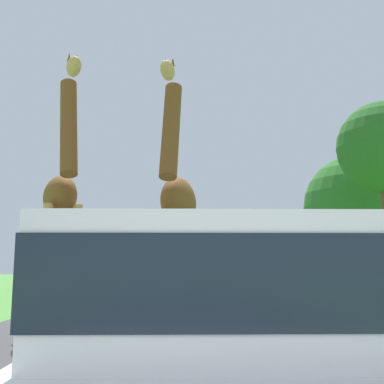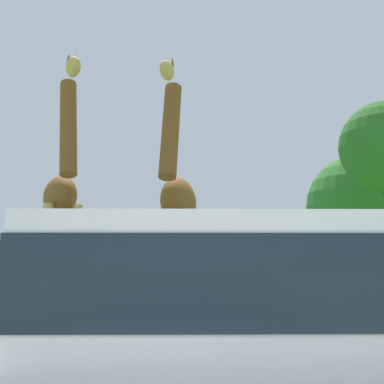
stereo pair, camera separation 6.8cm
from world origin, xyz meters
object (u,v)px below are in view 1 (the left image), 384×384
Objects in this scene: giraffe_near_road at (178,206)px; car_lead_maroon at (234,359)px; car_queue_right at (136,278)px; car_queue_left at (216,281)px; car_far_ahead at (222,276)px; tree_right_cluster at (384,149)px; giraffe_companion at (60,202)px; tree_centre_back at (357,207)px.

car_lead_maroon is (0.35, -6.54, -1.66)m from giraffe_near_road.
car_queue_right is 5.28m from car_queue_left.
car_far_ahead is 0.53× the size of tree_right_cluster.
car_far_ahead is at bearing 85.21° from car_lead_maroon.
tree_right_cluster reaches higher than car_queue_right.
giraffe_companion reaches higher than car_lead_maroon.
car_lead_maroon reaches higher than car_queue_left.
giraffe_companion is 22.07m from tree_centre_back.
car_queue_right is 0.46× the size of tree_right_cluster.
giraffe_companion is (-2.17, -0.38, 0.01)m from giraffe_near_road.
tree_right_cluster is (9.15, 11.49, 4.04)m from giraffe_near_road.
giraffe_companion is at bearing -124.08° from tree_centre_back.
tree_centre_back is at bearing -111.67° from giraffe_near_road.
car_queue_left is at bearing -90.33° from giraffe_near_road.
tree_right_cluster is (-0.98, -6.32, 1.85)m from tree_centre_back.
car_queue_left is (1.46, 10.01, -1.73)m from giraffe_near_road.
tree_centre_back is at bearing 68.12° from car_lead_maroon.
tree_centre_back reaches higher than car_far_ahead.
giraffe_companion is at bearing 112.26° from car_lead_maroon.
car_lead_maroon is (2.52, -6.16, -1.67)m from giraffe_companion.
giraffe_near_road is at bearing -81.67° from car_queue_right.
car_far_ahead is (4.54, 17.86, -1.72)m from giraffe_companion.
car_far_ahead reaches higher than car_queue_right.
car_queue_right is at bearing 131.56° from car_queue_left.
giraffe_near_road is at bearing 93.05° from car_lead_maroon.
tree_centre_back is at bearing -144.10° from giraffe_companion.
giraffe_companion is 1.12× the size of car_queue_left.
giraffe_near_road is 0.65× the size of tree_centre_back.
tree_right_cluster is at bearing -41.44° from car_far_ahead.
giraffe_companion is at bearing 17.81° from giraffe_near_road.
car_lead_maroon is at bearing -94.79° from car_far_ahead.
tree_right_cluster is at bearing 10.91° from car_queue_left.
car_queue_right is at bearing -73.71° from giraffe_near_road.
tree_right_cluster is (6.79, -5.99, 5.74)m from car_far_ahead.
giraffe_companion is 1.23× the size of car_queue_right.
car_queue_left is at bearing -138.03° from tree_centre_back.
car_queue_right is at bearing -141.37° from car_far_ahead.
car_lead_maroon is at bearing 101.01° from giraffe_near_road.
car_queue_left is 9.73m from tree_right_cluster.
giraffe_near_road reaches higher than car_queue_right.
tree_centre_back reaches higher than car_queue_left.
giraffe_companion is at bearing -104.25° from car_far_ahead.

